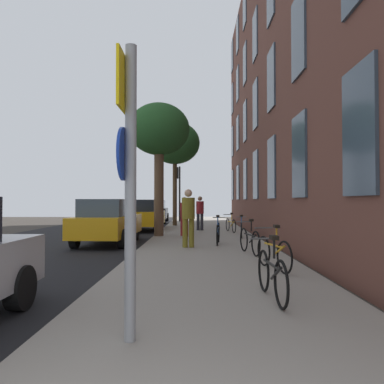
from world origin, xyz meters
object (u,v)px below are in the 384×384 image
at_px(car_3, 154,211).
at_px(bicycle_2, 250,240).
at_px(traffic_light, 178,184).
at_px(bicycle_0, 272,274).
at_px(bicycle_4, 241,228).
at_px(tree_near, 159,132).
at_px(car_2, 143,215).
at_px(pedestrian_0, 188,214).
at_px(pedestrian_2, 200,211).
at_px(bicycle_3, 218,233).
at_px(tree_far, 175,144).
at_px(sign_post, 128,168).
at_px(pedestrian_1, 184,214).
at_px(bicycle_1, 274,252).
at_px(car_1, 108,221).
at_px(bicycle_5, 231,224).

bearing_deg(car_3, bicycle_2, -74.89).
xyz_separation_m(traffic_light, bicycle_0, (2.37, -20.98, -2.27)).
xyz_separation_m(bicycle_0, bicycle_4, (0.70, 9.60, -0.03)).
xyz_separation_m(tree_near, car_2, (-1.25, 4.11, -3.63)).
distance_m(traffic_light, bicycle_2, 16.56).
relative_size(bicycle_0, pedestrian_0, 0.92).
relative_size(bicycle_0, car_3, 0.38).
bearing_deg(pedestrian_2, pedestrian_0, -93.63).
distance_m(traffic_light, bicycle_3, 14.10).
bearing_deg(bicycle_4, tree_near, 171.34).
bearing_deg(car_2, tree_near, -73.02).
distance_m(tree_far, bicycle_4, 8.99).
distance_m(car_2, car_3, 7.36).
bearing_deg(tree_near, tree_far, 87.51).
bearing_deg(car_3, sign_post, -84.23).
bearing_deg(tree_far, pedestrian_1, -83.36).
relative_size(bicycle_1, pedestrian_2, 0.98).
distance_m(bicycle_0, car_3, 21.97).
distance_m(tree_far, pedestrian_2, 5.52).
relative_size(bicycle_0, bicycle_3, 0.99).
bearing_deg(bicycle_2, pedestrian_0, 140.03).
height_order(tree_near, bicycle_4, tree_near).
bearing_deg(pedestrian_0, tree_far, 95.52).
relative_size(traffic_light, tree_near, 0.70).
xyz_separation_m(tree_far, bicycle_2, (2.73, -11.95, -4.48)).
distance_m(bicycle_2, car_1, 5.70).
bearing_deg(bicycle_1, tree_near, 112.43).
distance_m(bicycle_1, pedestrian_0, 4.32).
height_order(car_1, car_3, same).
xyz_separation_m(bicycle_1, car_2, (-4.44, 11.82, 0.35)).
distance_m(tree_near, pedestrian_0, 5.26).
bearing_deg(bicycle_4, sign_post, -102.65).
relative_size(sign_post, pedestrian_1, 1.93).
bearing_deg(car_3, pedestrian_1, -77.34).
relative_size(bicycle_0, bicycle_1, 1.02).
bearing_deg(sign_post, tree_far, 91.71).
bearing_deg(bicycle_4, pedestrian_2, 114.71).
bearing_deg(bicycle_5, bicycle_0, -92.37).
xyz_separation_m(tree_near, bicycle_4, (3.36, -0.51, -4.00)).
xyz_separation_m(sign_post, tree_near, (-0.84, 11.76, 2.55)).
bearing_deg(bicycle_5, sign_post, -99.66).
height_order(bicycle_5, car_1, car_1).
height_order(traffic_light, bicycle_0, traffic_light).
distance_m(sign_post, pedestrian_0, 7.94).
xyz_separation_m(bicycle_0, bicycle_5, (0.50, 12.00, -0.02)).
distance_m(pedestrian_0, car_1, 3.48).
xyz_separation_m(tree_near, bicycle_0, (2.66, -10.11, -3.97)).
bearing_deg(car_3, bicycle_1, -76.24).
bearing_deg(car_1, bicycle_2, -34.76).
bearing_deg(traffic_light, pedestrian_0, -86.06).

